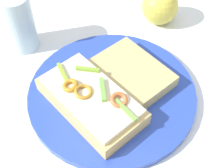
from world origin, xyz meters
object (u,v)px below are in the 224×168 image
at_px(drinking_glass, 19,23).
at_px(apple_4, 160,6).
at_px(sandwich, 91,99).
at_px(plate, 112,93).
at_px(bread_slice_side, 132,73).

bearing_deg(drinking_glass, apple_4, -45.55).
xyz_separation_m(sandwich, drinking_glass, (0.08, 0.21, 0.03)).
distance_m(plate, bread_slice_side, 0.05).
bearing_deg(plate, sandwich, 160.98).
bearing_deg(plate, drinking_glass, 82.67).
bearing_deg(apple_4, drinking_glass, 134.45).
bearing_deg(sandwich, drinking_glass, -0.65).
distance_m(plate, sandwich, 0.05).
bearing_deg(bread_slice_side, sandwich, 91.22).
height_order(bread_slice_side, apple_4, apple_4).
relative_size(plate, bread_slice_side, 2.17).
xyz_separation_m(bread_slice_side, apple_4, (0.19, 0.03, 0.01)).
xyz_separation_m(plate, sandwich, (-0.05, 0.02, 0.03)).
bearing_deg(bread_slice_side, plate, 91.21).
height_order(sandwich, bread_slice_side, sandwich).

